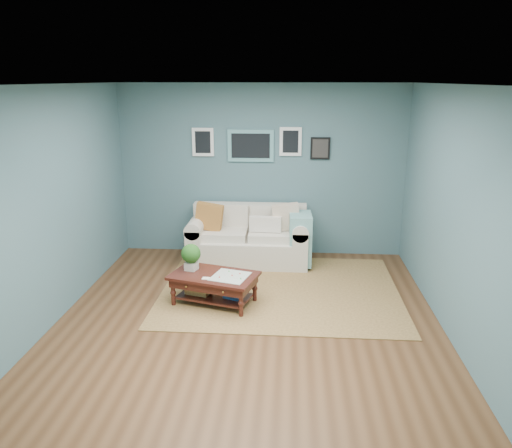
{
  "coord_description": "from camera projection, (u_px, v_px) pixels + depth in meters",
  "views": [
    {
      "loc": [
        0.49,
        -5.3,
        2.76
      ],
      "look_at": [
        0.02,
        1.0,
        0.91
      ],
      "focal_mm": 35.0,
      "sensor_mm": 36.0,
      "label": 1
    }
  ],
  "objects": [
    {
      "name": "room_shell",
      "position": [
        248.0,
        209.0,
        5.55
      ],
      "size": [
        5.0,
        5.02,
        2.7
      ],
      "color": "brown",
      "rests_on": "ground"
    },
    {
      "name": "loveseat",
      "position": [
        254.0,
        237.0,
        7.72
      ],
      "size": [
        1.87,
        0.85,
        0.96
      ],
      "color": "beige",
      "rests_on": "ground"
    },
    {
      "name": "coffee_table",
      "position": [
        210.0,
        279.0,
        6.29
      ],
      "size": [
        1.19,
        0.88,
        0.74
      ],
      "rotation": [
        0.0,
        0.0,
        -0.28
      ],
      "color": "#371310",
      "rests_on": "ground"
    },
    {
      "name": "area_rug",
      "position": [
        280.0,
        290.0,
        6.75
      ],
      "size": [
        3.16,
        2.53,
        0.01
      ],
      "primitive_type": "cube",
      "color": "brown",
      "rests_on": "ground"
    }
  ]
}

